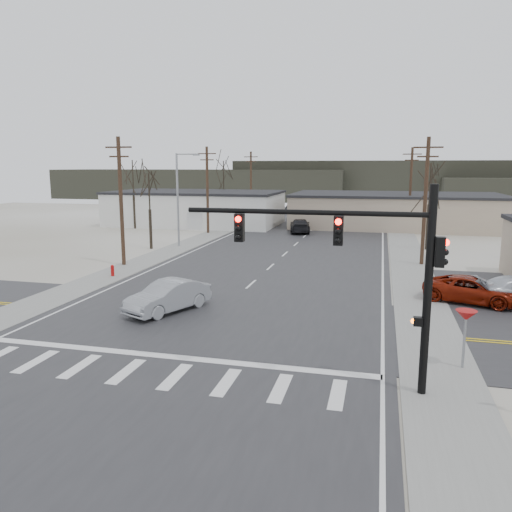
{
  "coord_description": "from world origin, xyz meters",
  "views": [
    {
      "loc": [
        8.17,
        -23.2,
        7.75
      ],
      "look_at": [
        1.21,
        4.57,
        2.6
      ],
      "focal_mm": 35.0,
      "sensor_mm": 36.0,
      "label": 1
    }
  ],
  "objects_px": {
    "traffic_signal_mast": "(370,259)",
    "fire_hydrant": "(112,271)",
    "sedan_crossing": "(168,296)",
    "car_far_a": "(300,226)",
    "car_parked_red": "(473,290)",
    "car_far_b": "(290,208)"
  },
  "relations": [
    {
      "from": "traffic_signal_mast",
      "to": "fire_hydrant",
      "type": "bearing_deg",
      "value": 141.87
    },
    {
      "from": "sedan_crossing",
      "to": "car_far_a",
      "type": "xyz_separation_m",
      "value": [
        1.7,
        34.03,
        -0.02
      ]
    },
    {
      "from": "traffic_signal_mast",
      "to": "car_parked_red",
      "type": "relative_size",
      "value": 1.67
    },
    {
      "from": "traffic_signal_mast",
      "to": "car_far_a",
      "type": "relative_size",
      "value": 1.6
    },
    {
      "from": "traffic_signal_mast",
      "to": "car_far_b",
      "type": "height_order",
      "value": "traffic_signal_mast"
    },
    {
      "from": "sedan_crossing",
      "to": "car_far_b",
      "type": "bearing_deg",
      "value": 117.94
    },
    {
      "from": "fire_hydrant",
      "to": "sedan_crossing",
      "type": "xyz_separation_m",
      "value": [
        7.46,
        -7.13,
        0.42
      ]
    },
    {
      "from": "sedan_crossing",
      "to": "car_parked_red",
      "type": "relative_size",
      "value": 0.94
    },
    {
      "from": "car_far_a",
      "to": "sedan_crossing",
      "type": "bearing_deg",
      "value": 76.87
    },
    {
      "from": "car_far_a",
      "to": "car_far_b",
      "type": "xyz_separation_m",
      "value": [
        -5.65,
        24.99,
        -0.07
      ]
    },
    {
      "from": "traffic_signal_mast",
      "to": "fire_hydrant",
      "type": "distance_m",
      "value": 23.39
    },
    {
      "from": "sedan_crossing",
      "to": "car_far_a",
      "type": "distance_m",
      "value": 34.07
    },
    {
      "from": "fire_hydrant",
      "to": "sedan_crossing",
      "type": "relative_size",
      "value": 0.17
    },
    {
      "from": "car_far_b",
      "to": "fire_hydrant",
      "type": "bearing_deg",
      "value": -93.09
    },
    {
      "from": "fire_hydrant",
      "to": "traffic_signal_mast",
      "type": "bearing_deg",
      "value": -38.13
    },
    {
      "from": "car_parked_red",
      "to": "car_far_a",
      "type": "bearing_deg",
      "value": 46.05
    },
    {
      "from": "traffic_signal_mast",
      "to": "car_far_b",
      "type": "bearing_deg",
      "value": 102.45
    },
    {
      "from": "fire_hydrant",
      "to": "car_far_a",
      "type": "relative_size",
      "value": 0.16
    },
    {
      "from": "car_parked_red",
      "to": "car_far_b",
      "type": "bearing_deg",
      "value": 39.55
    },
    {
      "from": "traffic_signal_mast",
      "to": "sedan_crossing",
      "type": "bearing_deg",
      "value": 146.35
    },
    {
      "from": "traffic_signal_mast",
      "to": "car_far_b",
      "type": "xyz_separation_m",
      "value": [
        -14.59,
        66.1,
        -3.89
      ]
    },
    {
      "from": "traffic_signal_mast",
      "to": "fire_hydrant",
      "type": "xyz_separation_m",
      "value": [
        -18.09,
        14.2,
        -4.22
      ]
    }
  ]
}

